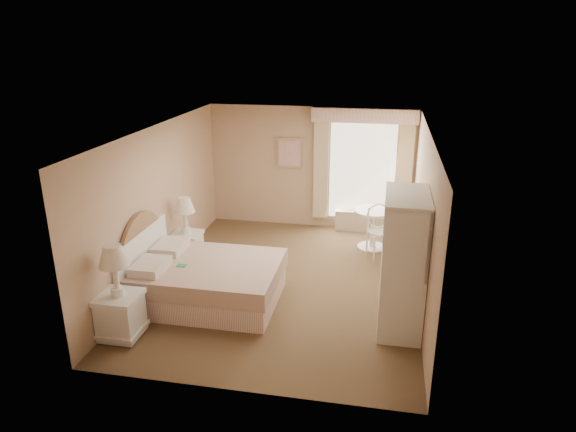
% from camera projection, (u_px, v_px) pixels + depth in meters
% --- Properties ---
extents(room, '(4.21, 5.51, 2.51)m').
position_uv_depth(room, '(285.00, 211.00, 7.99)').
color(room, brown).
rests_on(room, ground).
extents(window, '(2.05, 0.22, 2.51)m').
position_uv_depth(window, '(362.00, 167.00, 10.23)').
color(window, white).
rests_on(window, room).
extents(framed_art, '(0.52, 0.04, 0.62)m').
position_uv_depth(framed_art, '(289.00, 153.00, 10.48)').
color(framed_art, tan).
rests_on(framed_art, room).
extents(bed, '(2.12, 1.64, 1.45)m').
position_uv_depth(bed, '(202.00, 279.00, 7.75)').
color(bed, tan).
rests_on(bed, room).
extents(nightstand_near, '(0.54, 0.54, 1.31)m').
position_uv_depth(nightstand_near, '(119.00, 304.00, 6.74)').
color(nightstand_near, white).
rests_on(nightstand_near, room).
extents(nightstand_far, '(0.50, 0.50, 1.20)m').
position_uv_depth(nightstand_far, '(187.00, 240.00, 8.97)').
color(nightstand_far, white).
rests_on(nightstand_far, room).
extents(round_table, '(0.72, 0.72, 0.76)m').
position_uv_depth(round_table, '(373.00, 223.00, 9.62)').
color(round_table, white).
rests_on(round_table, room).
extents(cafe_chair, '(0.61, 0.61, 0.97)m').
position_uv_depth(cafe_chair, '(380.00, 227.00, 9.26)').
color(cafe_chair, white).
rests_on(cafe_chair, room).
extents(armoire, '(0.57, 1.14, 1.90)m').
position_uv_depth(armoire, '(403.00, 273.00, 6.96)').
color(armoire, white).
rests_on(armoire, room).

